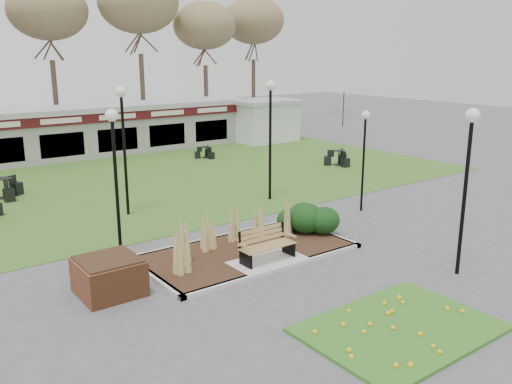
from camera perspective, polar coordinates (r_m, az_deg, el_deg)
ground at (r=15.63m, az=1.58°, el=-7.78°), size 100.00×100.00×0.00m
lawn at (r=25.71m, az=-15.16°, el=0.68°), size 34.00×16.00×0.02m
flower_bed at (r=12.66m, az=14.92°, el=-13.59°), size 4.20×3.00×0.16m
planting_bed at (r=17.24m, az=2.16°, el=-4.33°), size 6.75×3.40×1.27m
park_bench at (r=15.60m, az=1.03°, el=-5.51°), size 1.70×0.66×0.93m
brick_planter at (r=14.26m, az=-15.22°, el=-8.52°), size 1.50×1.50×0.95m
food_pavilion at (r=32.88m, az=-20.52°, el=5.80°), size 24.60×3.40×2.90m
service_hut at (r=37.23m, az=0.84°, el=7.59°), size 4.40×3.40×2.83m
tree_backdrop at (r=40.44m, az=-24.82°, el=16.68°), size 47.24×5.24×10.36m
lamp_post_near_left at (r=15.90m, az=-14.71°, el=4.19°), size 0.37×0.37×4.41m
lamp_post_near_right at (r=15.20m, az=21.47°, el=3.59°), size 0.38×0.38×4.55m
lamp_post_mid_left at (r=20.24m, az=-13.85°, el=7.11°), size 0.39×0.39×4.76m
lamp_post_mid_right at (r=20.69m, az=11.36°, el=5.53°), size 0.32×0.32×3.85m
lamp_post_far_right at (r=21.83m, az=1.52°, el=8.22°), size 0.40×0.40×4.86m
bistro_set_b at (r=24.85m, az=-24.91°, el=0.05°), size 1.62×1.42×0.86m
bistro_set_c at (r=31.38m, az=-5.34°, el=3.99°), size 1.19×1.16×0.65m
bistro_set_d at (r=29.55m, az=8.67°, el=3.33°), size 1.50×1.39×0.80m
patio_umbrella at (r=35.15m, az=9.12°, el=7.17°), size 2.58×2.60×2.45m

